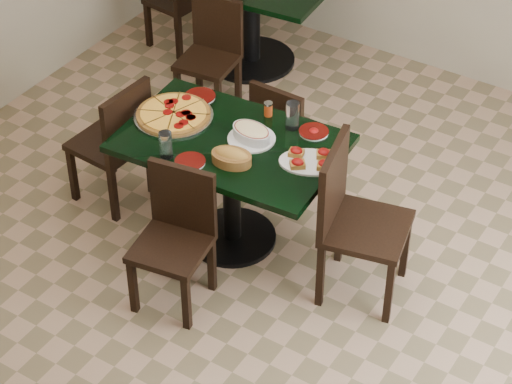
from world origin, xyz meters
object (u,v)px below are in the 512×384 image
Objects in this scene: chair_left at (117,139)px; back_chair_near at (212,49)px; main_table at (231,166)px; lasagna_casserole at (251,133)px; back_table at (251,0)px; bread_basket at (232,157)px; pepperoni_pizza at (173,114)px; chair_right at (351,214)px; chair_far at (284,131)px; chair_near at (176,230)px; bruschetta_platter at (310,160)px.

chair_left is 1.24m from back_chair_near.
main_table is 4.73× the size of lasagna_casserole.
back_table is 5.08× the size of bread_basket.
main_table is 0.81m from chair_left.
pepperoni_pizza is (0.53, -1.15, 0.32)m from back_chair_near.
lasagna_casserole is at bearing 73.11° from chair_right.
chair_left is at bearing 80.24° from chair_right.
chair_right is (0.79, -0.59, 0.11)m from chair_far.
lasagna_casserole is 1.07× the size of bread_basket.
lasagna_casserole is at bearing 102.06° from chair_left.
chair_far is at bearing -38.32° from back_chair_near.
main_table is 0.30m from bread_basket.
chair_near is (0.00, -1.15, 0.02)m from chair_far.
back_table is at bearing 105.29° from bruschetta_platter.
chair_far is at bearing 40.39° from chair_right.
chair_right is at bearing 0.12° from pepperoni_pizza.
bruschetta_platter is (0.49, 0.06, 0.21)m from main_table.
bread_basket is (0.12, -0.17, 0.22)m from main_table.
chair_left reaches higher than lasagna_casserole.
bruschetta_platter is at bearing -45.36° from back_chair_near.
chair_left reaches higher than main_table.
chair_near is 0.92m from chair_left.
bread_basket reaches higher than pepperoni_pizza.
bread_basket is at bearing -19.29° from pepperoni_pizza.
chair_far is 0.98× the size of back_chair_near.
chair_right is 0.37m from bruschetta_platter.
main_table is 1.49× the size of chair_left.
main_table is 0.46m from pepperoni_pizza.
chair_far reaches higher than main_table.
bread_basket is at bearing -59.10° from back_chair_near.
chair_right reaches higher than chair_far.
chair_left is 1.32m from bruschetta_platter.
back_table is at bearing 32.61° from chair_right.
lasagna_casserole is at bearing -62.13° from back_table.
chair_far is 1.15m from chair_near.
bread_basket is at bearing 87.06° from chair_left.
bread_basket reaches higher than chair_near.
chair_near reaches higher than bruschetta_platter.
back_chair_near is 2.96× the size of lasagna_casserole.
chair_right is at bearing -49.57° from back_table.
back_chair_near reaches higher than bruschetta_platter.
lasagna_casserole is at bearing -54.15° from back_chair_near.
chair_near reaches higher than main_table.
chair_left is at bearing 159.72° from bruschetta_platter.
chair_right is 1.58m from chair_left.
back_table is 4.73× the size of lasagna_casserole.
bruschetta_platter is (0.50, -0.56, 0.33)m from chair_far.
main_table is 0.63m from chair_far.
chair_right reaches higher than pepperoni_pizza.
back_table is at bearing -48.34° from chair_far.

